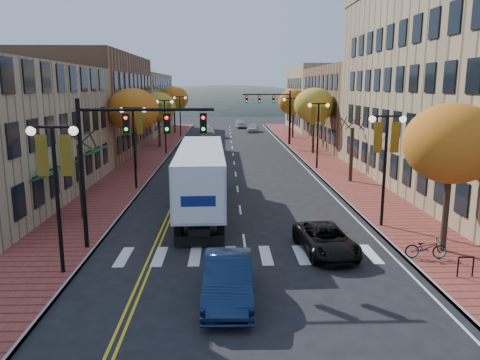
{
  "coord_description": "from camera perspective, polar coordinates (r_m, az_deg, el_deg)",
  "views": [
    {
      "loc": [
        -0.93,
        -18.02,
        7.52
      ],
      "look_at": [
        -0.06,
        8.43,
        2.2
      ],
      "focal_mm": 35.0,
      "sensor_mm": 36.0,
      "label": 1
    }
  ],
  "objects": [
    {
      "name": "building_left_far",
      "position": [
        80.68,
        -13.54,
        9.09
      ],
      "size": [
        12.0,
        26.0,
        9.5
      ],
      "primitive_type": "cube",
      "color": "#9E8966",
      "rests_on": "ground"
    },
    {
      "name": "car_far_white",
      "position": [
        73.48,
        -3.75,
        5.99
      ],
      "size": [
        1.87,
        4.03,
        1.34
      ],
      "primitive_type": "imported",
      "rotation": [
        0.0,
        0.0,
        0.08
      ],
      "color": "white",
      "rests_on": "ground"
    },
    {
      "name": "sidewalk_left",
      "position": [
        51.7,
        -10.85,
        2.88
      ],
      "size": [
        4.0,
        85.0,
        0.15
      ],
      "primitive_type": "cube",
      "color": "brown",
      "rests_on": "ground"
    },
    {
      "name": "lamp_left_a",
      "position": [
        19.45,
        -21.6,
        1.01
      ],
      "size": [
        1.96,
        0.36,
        6.05
      ],
      "color": "black",
      "rests_on": "ground"
    },
    {
      "name": "tree_right_d",
      "position": [
        68.78,
        6.51,
        9.43
      ],
      "size": [
        4.35,
        4.35,
        7.0
      ],
      "color": "#382619",
      "rests_on": "sidewalk_right"
    },
    {
      "name": "lamp_left_d",
      "position": [
        70.4,
        -7.32,
        8.65
      ],
      "size": [
        1.96,
        0.36,
        6.05
      ],
      "color": "black",
      "rests_on": "ground"
    },
    {
      "name": "semi_truck",
      "position": [
        28.99,
        -4.72,
        1.0
      ],
      "size": [
        3.0,
        15.97,
        3.98
      ],
      "rotation": [
        0.0,
        0.0,
        0.03
      ],
      "color": "black",
      "rests_on": "ground"
    },
    {
      "name": "tree_left_a",
      "position": [
        27.75,
        -18.75,
        -0.19
      ],
      "size": [
        0.28,
        0.28,
        4.2
      ],
      "color": "#382619",
      "rests_on": "sidewalk_left"
    },
    {
      "name": "tree_left_d",
      "position": [
        76.47,
        -8.06,
        9.82
      ],
      "size": [
        4.61,
        4.61,
        7.42
      ],
      "color": "#382619",
      "rests_on": "sidewalk_left"
    },
    {
      "name": "car_far_oncoming",
      "position": [
        86.39,
        0.07,
        6.85
      ],
      "size": [
        1.86,
        4.47,
        1.44
      ],
      "primitive_type": "imported",
      "rotation": [
        0.0,
        0.0,
        3.22
      ],
      "color": "#ABACB3",
      "rests_on": "ground"
    },
    {
      "name": "lamp_right_b",
      "position": [
        42.98,
        9.51,
        6.9
      ],
      "size": [
        1.96,
        0.36,
        6.05
      ],
      "color": "black",
      "rests_on": "ground"
    },
    {
      "name": "tree_right_a",
      "position": [
        22.48,
        24.41,
        4.06
      ],
      "size": [
        4.16,
        4.16,
        6.69
      ],
      "color": "#382619",
      "rests_on": "sidewalk_right"
    },
    {
      "name": "lamp_left_b",
      "position": [
        34.8,
        -12.82,
        5.76
      ],
      "size": [
        1.96,
        0.36,
        6.05
      ],
      "color": "black",
      "rests_on": "ground"
    },
    {
      "name": "building_left_mid",
      "position": [
        56.4,
        -18.66,
        8.72
      ],
      "size": [
        12.0,
        24.0,
        11.0
      ],
      "primitive_type": "cube",
      "color": "brown",
      "rests_on": "ground"
    },
    {
      "name": "ground",
      "position": [
        19.55,
        1.01,
        -11.26
      ],
      "size": [
        200.0,
        200.0,
        0.0
      ],
      "primitive_type": "plane",
      "color": "black",
      "rests_on": "ground"
    },
    {
      "name": "car_far_silver",
      "position": [
        78.65,
        1.55,
        6.34
      ],
      "size": [
        2.32,
        4.6,
        1.28
      ],
      "primitive_type": "imported",
      "rotation": [
        0.0,
        0.0,
        -0.12
      ],
      "color": "#ACADB4",
      "rests_on": "ground"
    },
    {
      "name": "lamp_right_c",
      "position": [
        60.69,
        6.17,
        8.25
      ],
      "size": [
        1.96,
        0.36,
        6.05
      ],
      "color": "black",
      "rests_on": "ground"
    },
    {
      "name": "tree_left_c",
      "position": [
        58.63,
        -9.91,
        8.79
      ],
      "size": [
        4.16,
        4.16,
        6.69
      ],
      "color": "#382619",
      "rests_on": "sidewalk_left"
    },
    {
      "name": "building_right_far",
      "position": [
        84.31,
        11.62,
        9.76
      ],
      "size": [
        15.0,
        20.0,
        11.0
      ],
      "primitive_type": "cube",
      "color": "#9E8966",
      "rests_on": "ground"
    },
    {
      "name": "sidewalk_right",
      "position": [
        52.02,
        9.16,
        2.99
      ],
      "size": [
        4.0,
        85.0,
        0.15
      ],
      "primitive_type": "cube",
      "color": "brown",
      "rests_on": "ground"
    },
    {
      "name": "traffic_mast_near",
      "position": [
        21.66,
        -14.02,
        4.14
      ],
      "size": [
        6.1,
        0.35,
        7.0
      ],
      "color": "black",
      "rests_on": "ground"
    },
    {
      "name": "bicycle",
      "position": [
        22.09,
        21.71,
        -7.69
      ],
      "size": [
        1.82,
        0.78,
        0.93
      ],
      "primitive_type": "imported",
      "rotation": [
        0.0,
        0.0,
        1.48
      ],
      "color": "gray",
      "rests_on": "sidewalk_right"
    },
    {
      "name": "building_right_mid",
      "position": [
        63.14,
        16.23,
        8.63
      ],
      "size": [
        15.0,
        24.0,
        10.0
      ],
      "primitive_type": "cube",
      "color": "brown",
      "rests_on": "ground"
    },
    {
      "name": "tree_right_b",
      "position": [
        37.73,
        13.42,
        3.03
      ],
      "size": [
        0.28,
        0.28,
        4.2
      ],
      "color": "#382619",
      "rests_on": "sidewalk_right"
    },
    {
      "name": "tree_left_b",
      "position": [
        42.84,
        -12.87,
        8.31
      ],
      "size": [
        4.48,
        4.48,
        7.21
      ],
      "color": "#382619",
      "rests_on": "sidewalk_left"
    },
    {
      "name": "navy_sedan",
      "position": [
        16.94,
        -1.47,
        -12.01
      ],
      "size": [
        1.77,
        4.89,
        1.6
      ],
      "primitive_type": "imported",
      "rotation": [
        0.0,
        0.0,
        -0.02
      ],
      "color": "#0D1B36",
      "rests_on": "ground"
    },
    {
      "name": "traffic_mast_far",
      "position": [
        60.41,
        4.26,
        8.87
      ],
      "size": [
        6.1,
        0.34,
        7.0
      ],
      "color": "black",
      "rests_on": "ground"
    },
    {
      "name": "tree_right_c",
      "position": [
        53.0,
        9.03,
        8.98
      ],
      "size": [
        4.48,
        4.48,
        7.21
      ],
      "color": "#382619",
      "rests_on": "sidewalk_right"
    },
    {
      "name": "black_suv",
      "position": [
        21.85,
        10.43,
        -7.17
      ],
      "size": [
        2.64,
        4.86,
        1.29
      ],
      "primitive_type": "imported",
      "rotation": [
        0.0,
        0.0,
        0.11
      ],
      "color": "black",
      "rests_on": "ground"
    },
    {
      "name": "lamp_right_a",
      "position": [
        25.66,
        17.35,
        3.62
      ],
      "size": [
        1.96,
        0.36,
        6.05
      ],
      "color": "black",
      "rests_on": "ground"
    },
    {
      "name": "lamp_left_c",
      "position": [
        52.53,
        -9.14,
        7.7
      ],
      "size": [
        1.96,
        0.36,
        6.05
      ],
      "color": "black",
      "rests_on": "ground"
    }
  ]
}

